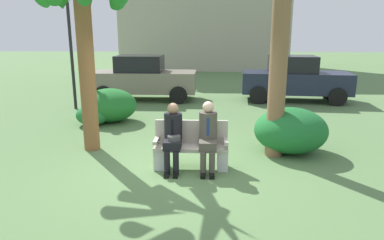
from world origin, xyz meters
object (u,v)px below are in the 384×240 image
(palm_tree_tall, at_px, (81,1))
(parked_car_far, at_px, (294,79))
(seated_man_right, at_px, (208,133))
(street_lamp, at_px, (70,41))
(shrub_near_bench, at_px, (110,105))
(parked_car_near, at_px, (143,78))
(shrub_mid_lawn, at_px, (93,115))
(shrub_far_lawn, at_px, (291,130))
(seated_man_left, at_px, (173,134))
(park_bench, at_px, (191,147))

(palm_tree_tall, relative_size, parked_car_far, 1.11)
(seated_man_right, bearing_deg, street_lamp, 130.72)
(shrub_near_bench, distance_m, parked_car_near, 3.45)
(seated_man_right, height_order, shrub_mid_lawn, seated_man_right)
(palm_tree_tall, relative_size, shrub_far_lawn, 2.88)
(shrub_mid_lawn, bearing_deg, shrub_far_lawn, -22.14)
(shrub_near_bench, bearing_deg, parked_car_far, 29.78)
(palm_tree_tall, height_order, street_lamp, palm_tree_tall)
(shrub_far_lawn, bearing_deg, shrub_near_bench, 152.01)
(shrub_near_bench, relative_size, shrub_mid_lawn, 1.67)
(palm_tree_tall, bearing_deg, shrub_far_lawn, 0.35)
(shrub_near_bench, bearing_deg, seated_man_right, -51.37)
(seated_man_left, relative_size, parked_car_far, 0.31)
(shrub_near_bench, height_order, street_lamp, street_lamp)
(parked_car_far, bearing_deg, parked_car_near, -179.64)
(shrub_near_bench, distance_m, shrub_far_lawn, 5.23)
(parked_car_far, bearing_deg, palm_tree_tall, -134.23)
(shrub_far_lawn, bearing_deg, parked_car_near, 125.97)
(parked_car_near, bearing_deg, park_bench, -72.44)
(palm_tree_tall, distance_m, shrub_near_bench, 3.65)
(park_bench, xyz_separation_m, shrub_near_bench, (-2.53, 3.45, 0.08))
(park_bench, bearing_deg, seated_man_right, -20.45)
(seated_man_right, height_order, shrub_near_bench, seated_man_right)
(seated_man_left, relative_size, street_lamp, 0.34)
(parked_car_near, bearing_deg, street_lamp, -139.35)
(seated_man_left, relative_size, palm_tree_tall, 0.28)
(park_bench, distance_m, seated_man_right, 0.47)
(seated_man_right, height_order, palm_tree_tall, palm_tree_tall)
(palm_tree_tall, bearing_deg, seated_man_right, -22.66)
(park_bench, height_order, shrub_near_bench, shrub_near_bench)
(shrub_near_bench, bearing_deg, seated_man_left, -58.42)
(shrub_mid_lawn, relative_size, parked_car_near, 0.24)
(shrub_near_bench, distance_m, parked_car_far, 6.96)
(shrub_mid_lawn, distance_m, parked_car_far, 7.51)
(park_bench, relative_size, street_lamp, 0.38)
(park_bench, relative_size, palm_tree_tall, 0.31)
(park_bench, bearing_deg, street_lamp, 129.30)
(shrub_near_bench, distance_m, street_lamp, 2.96)
(palm_tree_tall, bearing_deg, park_bench, -22.97)
(seated_man_right, height_order, street_lamp, street_lamp)
(palm_tree_tall, xyz_separation_m, street_lamp, (-1.92, 4.16, -0.89))
(shrub_near_bench, height_order, shrub_far_lawn, shrub_far_lawn)
(seated_man_left, height_order, shrub_near_bench, seated_man_left)
(park_bench, distance_m, shrub_mid_lawn, 4.19)
(palm_tree_tall, bearing_deg, parked_car_near, 89.01)
(shrub_far_lawn, bearing_deg, park_bench, -154.64)
(seated_man_right, bearing_deg, shrub_mid_lawn, 135.73)
(seated_man_left, bearing_deg, seated_man_right, 0.84)
(seated_man_right, bearing_deg, park_bench, 159.55)
(seated_man_right, height_order, shrub_far_lawn, seated_man_right)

